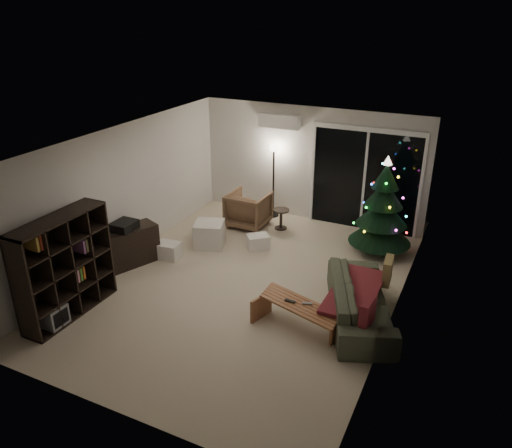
# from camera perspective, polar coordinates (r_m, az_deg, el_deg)

# --- Properties ---
(room) EXTENTS (6.50, 7.51, 2.60)m
(room) POSITION_cam_1_polar(r_m,az_deg,el_deg) (9.27, 5.17, 2.12)
(room) COLOR beige
(room) RESTS_ON ground
(bookshelf) EXTENTS (0.70, 1.66, 1.62)m
(bookshelf) POSITION_cam_1_polar(r_m,az_deg,el_deg) (8.21, -22.00, -4.28)
(bookshelf) COLOR black
(bookshelf) RESTS_ON floor
(media_cabinet) EXTENTS (0.84, 1.23, 0.72)m
(media_cabinet) POSITION_cam_1_polar(r_m,az_deg,el_deg) (9.42, -14.56, -2.60)
(media_cabinet) COLOR black
(media_cabinet) RESTS_ON floor
(stereo) EXTENTS (0.36, 0.43, 0.15)m
(stereo) POSITION_cam_1_polar(r_m,az_deg,el_deg) (9.24, -14.83, -0.18)
(stereo) COLOR black
(stereo) RESTS_ON media_cabinet
(armchair) EXTENTS (0.82, 0.85, 0.76)m
(armchair) POSITION_cam_1_polar(r_m,az_deg,el_deg) (10.73, -0.87, 1.68)
(armchair) COLOR #776348
(armchair) RESTS_ON floor
(ottoman) EXTENTS (0.71, 0.71, 0.50)m
(ottoman) POSITION_cam_1_polar(r_m,az_deg,el_deg) (9.94, -5.35, -1.16)
(ottoman) COLOR silver
(ottoman) RESTS_ON floor
(cardboard_box_a) EXTENTS (0.46, 0.37, 0.31)m
(cardboard_box_a) POSITION_cam_1_polar(r_m,az_deg,el_deg) (9.60, -9.99, -3.00)
(cardboard_box_a) COLOR white
(cardboard_box_a) RESTS_ON floor
(cardboard_box_b) EXTENTS (0.51, 0.50, 0.29)m
(cardboard_box_b) POSITION_cam_1_polar(r_m,az_deg,el_deg) (9.82, 0.23, -2.06)
(cardboard_box_b) COLOR white
(cardboard_box_b) RESTS_ON floor
(side_table) EXTENTS (0.45, 0.45, 0.44)m
(side_table) POSITION_cam_1_polar(r_m,az_deg,el_deg) (10.67, 2.87, 0.57)
(side_table) COLOR black
(side_table) RESTS_ON floor
(floor_lamp) EXTENTS (0.26, 0.26, 1.62)m
(floor_lamp) POSITION_cam_1_polar(r_m,az_deg,el_deg) (11.11, 2.00, 4.84)
(floor_lamp) COLOR black
(floor_lamp) RESTS_ON floor
(sofa) EXTENTS (1.57, 2.30, 0.63)m
(sofa) POSITION_cam_1_polar(r_m,az_deg,el_deg) (7.81, 11.81, -8.58)
(sofa) COLOR #494F3B
(sofa) RESTS_ON floor
(sofa_throw) EXTENTS (0.67, 1.54, 0.05)m
(sofa_throw) POSITION_cam_1_polar(r_m,az_deg,el_deg) (7.76, 11.18, -7.56)
(sofa_throw) COLOR maroon
(sofa_throw) RESTS_ON sofa
(cushion_a) EXTENTS (0.16, 0.42, 0.41)m
(cushion_a) POSITION_cam_1_polar(r_m,az_deg,el_deg) (8.20, 14.81, -5.18)
(cushion_a) COLOR olive
(cushion_a) RESTS_ON sofa
(cushion_b) EXTENTS (0.15, 0.42, 0.41)m
(cushion_b) POSITION_cam_1_polar(r_m,az_deg,el_deg) (7.10, 12.61, -9.87)
(cushion_b) COLOR maroon
(cushion_b) RESTS_ON sofa
(coffee_table) EXTENTS (1.38, 0.81, 0.41)m
(coffee_table) POSITION_cam_1_polar(r_m,az_deg,el_deg) (7.53, 4.95, -10.43)
(coffee_table) COLOR #9E5F42
(coffee_table) RESTS_ON floor
(remote_a) EXTENTS (0.16, 0.05, 0.02)m
(remote_a) POSITION_cam_1_polar(r_m,az_deg,el_deg) (7.46, 3.92, -8.79)
(remote_a) COLOR black
(remote_a) RESTS_ON coffee_table
(remote_b) EXTENTS (0.16, 0.09, 0.02)m
(remote_b) POSITION_cam_1_polar(r_m,az_deg,el_deg) (7.42, 5.88, -9.02)
(remote_b) COLOR slate
(remote_b) RESTS_ON coffee_table
(christmas_tree) EXTENTS (1.33, 1.33, 1.93)m
(christmas_tree) POSITION_cam_1_polar(r_m,az_deg,el_deg) (9.66, 14.31, 2.04)
(christmas_tree) COLOR #10311C
(christmas_tree) RESTS_ON floor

